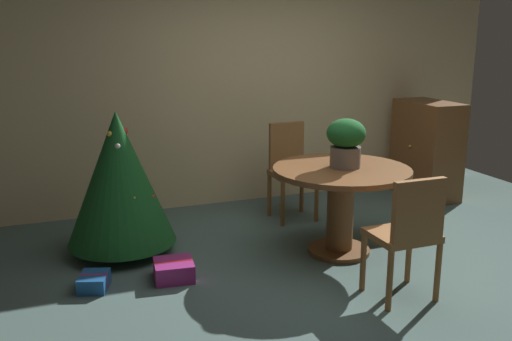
{
  "coord_description": "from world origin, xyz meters",
  "views": [
    {
      "loc": [
        -2.27,
        -3.74,
        1.91
      ],
      "look_at": [
        -0.74,
        0.25,
        0.85
      ],
      "focal_mm": 39.64,
      "sensor_mm": 36.0,
      "label": 1
    }
  ],
  "objects": [
    {
      "name": "ground_plane",
      "position": [
        0.0,
        0.0,
        0.0
      ],
      "size": [
        6.6,
        6.6,
        0.0
      ],
      "primitive_type": "plane",
      "color": "#4C6660"
    },
    {
      "name": "back_wall_panel",
      "position": [
        0.0,
        2.2,
        1.3
      ],
      "size": [
        6.0,
        0.1,
        2.6
      ],
      "primitive_type": "cube",
      "color": "beige",
      "rests_on": "ground_plane"
    },
    {
      "name": "round_dining_table",
      "position": [
        0.09,
        0.36,
        0.55
      ],
      "size": [
        1.18,
        1.18,
        0.77
      ],
      "color": "brown",
      "rests_on": "ground_plane"
    },
    {
      "name": "flower_vase",
      "position": [
        0.12,
        0.37,
        1.0
      ],
      "size": [
        0.33,
        0.33,
        0.42
      ],
      "color": "#665B51",
      "rests_on": "round_dining_table"
    },
    {
      "name": "wooden_chair_far",
      "position": [
        0.09,
        1.43,
        0.55
      ],
      "size": [
        0.42,
        0.4,
        0.99
      ],
      "color": "brown",
      "rests_on": "ground_plane"
    },
    {
      "name": "wooden_chair_near",
      "position": [
        0.09,
        -0.6,
        0.53
      ],
      "size": [
        0.45,
        0.39,
        0.93
      ],
      "color": "brown",
      "rests_on": "ground_plane"
    },
    {
      "name": "holiday_tree",
      "position": [
        -1.69,
        1.06,
        0.68
      ],
      "size": [
        0.94,
        0.94,
        1.26
      ],
      "color": "brown",
      "rests_on": "ground_plane"
    },
    {
      "name": "gift_box_purple",
      "position": [
        -1.4,
        0.35,
        0.07
      ],
      "size": [
        0.33,
        0.33,
        0.15
      ],
      "color": "#9E287A",
      "rests_on": "ground_plane"
    },
    {
      "name": "gift_box_blue",
      "position": [
        -2.0,
        0.39,
        0.06
      ],
      "size": [
        0.28,
        0.31,
        0.12
      ],
      "color": "#1E569E",
      "rests_on": "ground_plane"
    },
    {
      "name": "wooden_cabinet",
      "position": [
        1.88,
        1.55,
        0.56
      ],
      "size": [
        0.47,
        0.83,
        1.12
      ],
      "color": "brown",
      "rests_on": "ground_plane"
    }
  ]
}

